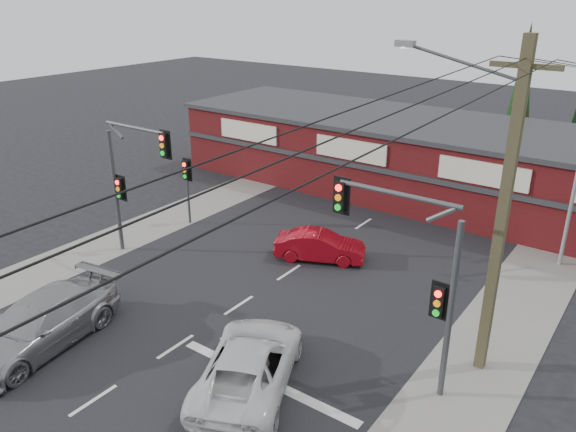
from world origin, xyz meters
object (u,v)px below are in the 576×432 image
Objects in this scene: silver_suv at (40,323)px; white_suv at (249,364)px; red_sedan at (320,246)px; shop_building at (400,154)px; utility_pole at (499,205)px.

white_suv is at bearing 10.95° from silver_suv.
shop_building is (-1.35, 10.60, 1.49)m from red_sedan.
utility_pole is (5.14, 4.92, 4.65)m from white_suv.
white_suv is 8.80m from red_sedan.
shop_building is 17.15m from utility_pole.
red_sedan is at bearing 157.03° from utility_pole.
white_suv is 7.30m from silver_suv.
red_sedan is at bearing 61.11° from silver_suv.
red_sedan is 9.91m from utility_pole.
white_suv is 1.38× the size of red_sedan.
red_sedan is 0.14× the size of shop_building.
shop_building is at bearing 123.76° from utility_pole.
utility_pole is at bearing -137.09° from red_sedan.
utility_pole is (9.36, -14.00, 3.26)m from shop_building.
shop_building reaches higher than silver_suv.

